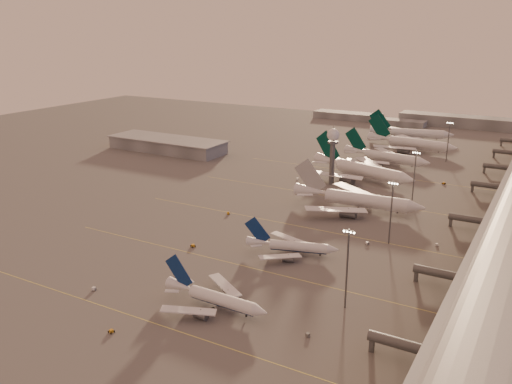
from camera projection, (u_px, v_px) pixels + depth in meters
The scene contains 25 objects.
ground at pixel (187, 266), 188.45m from camera, with size 700.00×700.00×0.00m, color #535151.
taxiway_markings at pixel (329, 231), 220.79m from camera, with size 180.00×185.25×0.02m.
hangar at pixel (167, 144), 360.08m from camera, with size 82.00×27.00×8.50m.
radar_tower at pixel (333, 145), 279.55m from camera, with size 6.40×6.40×31.10m.
mast_a at pixel (347, 265), 157.01m from camera, with size 3.60×0.56×25.00m.
mast_b at pixel (391, 210), 204.10m from camera, with size 3.60×0.56×25.00m.
mast_c at pixel (414, 175), 252.14m from camera, with size 3.60×0.56×25.00m.
mast_d at pixel (448, 140), 327.83m from camera, with size 3.60×0.56×25.00m.
distant_horizon at pixel (421, 120), 456.09m from camera, with size 165.00×37.50×9.00m.
narrowbody_near at pixel (215, 300), 159.70m from camera, with size 36.19×28.89×14.14m.
narrowbody_mid at pixel (292, 248), 197.36m from camera, with size 33.85×26.62×13.58m.
widebody_white at pixel (358, 202), 244.79m from camera, with size 61.00×48.77×21.44m.
greentail_a at pixel (363, 172), 292.91m from camera, with size 63.00×50.16×23.53m.
greentail_b at pixel (386, 159), 324.76m from camera, with size 55.34×44.37×20.20m.
greentail_c at pixel (411, 145), 360.16m from camera, with size 61.72×49.62×22.44m.
greentail_d at pixel (411, 135), 393.37m from camera, with size 59.03×47.10×21.85m.
gsv_truck_a at pixel (95, 287), 170.97m from camera, with size 5.94×3.58×2.26m.
gsv_tug_near at pixel (111, 331), 147.70m from camera, with size 2.38×3.39×0.89m.
gsv_catering_a at pixel (308, 331), 145.38m from camera, with size 5.04×3.39×3.80m.
gsv_tug_mid at pixel (193, 246), 204.65m from camera, with size 4.24×3.78×1.04m.
gsv_truck_b at pixel (368, 242), 206.49m from camera, with size 5.65×3.85×2.15m.
gsv_truck_c at pixel (229, 212), 239.72m from camera, with size 6.09×4.31×2.33m.
gsv_catering_b at pixel (437, 242), 205.39m from camera, with size 4.59×2.56×3.58m.
gsv_truck_d at pixel (298, 178), 293.84m from camera, with size 3.04×5.38×2.05m.
gsv_tug_hangar at pixel (444, 183), 285.36m from camera, with size 3.99×2.91×1.03m.
Camera 1 is at (105.97, -138.01, 80.51)m, focal length 38.00 mm.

